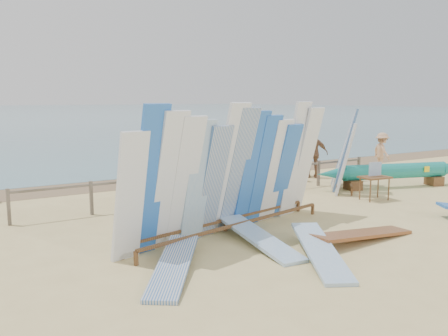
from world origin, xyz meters
TOP-DOWN VIEW (x-y plane):
  - ground at (0.00, 0.00)m, footprint 160.00×160.00m
  - wet_sand_strip at (0.00, 7.20)m, footprint 40.00×2.60m
  - fence at (0.00, 3.00)m, footprint 12.08×0.08m
  - main_surfboard_rack at (-1.77, -0.41)m, footprint 5.99×1.98m
  - side_surfboard_rack at (4.24, 2.04)m, footprint 2.15×2.22m
  - outrigger_canoe at (6.05, 1.41)m, footprint 5.77×2.18m
  - vendor_table at (3.80, 0.36)m, footprint 0.93×0.71m
  - flat_board_a at (-1.80, -1.46)m, footprint 0.78×2.73m
  - flat_board_c at (0.29, -2.37)m, footprint 2.72×0.67m
  - flat_board_e at (-4.00, -1.94)m, footprint 2.01×2.53m
  - flat_board_b at (-1.34, -2.80)m, footprint 1.76×2.64m
  - beach_chair_left at (1.26, 3.72)m, footprint 0.64×0.66m
  - beach_chair_right at (0.49, 3.62)m, footprint 0.71×0.73m
  - stroller at (2.67, 3.63)m, footprint 0.91×1.04m
  - beachgoer_5 at (1.32, 7.10)m, footprint 0.75×1.81m
  - beachgoer_3 at (-1.56, 6.49)m, footprint 1.30×1.07m
  - beachgoer_extra_0 at (8.83, 4.32)m, footprint 0.74×1.13m
  - beachgoer_4 at (-0.46, 3.82)m, footprint 1.04×0.71m
  - beachgoer_8 at (3.81, 5.23)m, footprint 0.76×0.89m
  - beachgoer_6 at (3.80, 4.31)m, footprint 0.76×0.82m
  - beachgoer_9 at (4.62, 5.26)m, footprint 1.21×0.93m
  - beachgoer_10 at (5.04, 4.42)m, footprint 1.17×1.06m

SIDE VIEW (x-z plane):
  - ground at x=0.00m, z-range 0.00..0.00m
  - wet_sand_strip at x=0.00m, z-range -0.01..0.01m
  - flat_board_a at x=-1.80m, z-range -0.17..0.17m
  - flat_board_c at x=0.29m, z-range -0.15..0.15m
  - flat_board_e at x=-4.00m, z-range -0.14..0.14m
  - flat_board_b at x=-1.34m, z-range -0.18..0.18m
  - beach_chair_left at x=1.26m, z-range -0.17..0.64m
  - beach_chair_right at x=0.49m, z-range -0.19..0.73m
  - vendor_table at x=3.80m, z-range -0.19..0.96m
  - stroller at x=2.67m, z-range -0.12..1.08m
  - outrigger_canoe at x=6.05m, z-range 0.12..0.95m
  - fence at x=0.00m, z-range 0.18..1.08m
  - beachgoer_6 at x=3.80m, z-range 0.00..1.56m
  - beachgoer_extra_0 at x=8.83m, z-range 0.00..1.62m
  - beachgoer_4 at x=-0.46m, z-range 0.00..1.63m
  - beachgoer_8 at x=3.81m, z-range 0.00..1.66m
  - beachgoer_9 at x=4.62m, z-range 0.00..1.74m
  - beachgoer_3 at x=-1.56m, z-range 0.00..1.88m
  - beachgoer_5 at x=1.32m, z-range 0.00..1.89m
  - beachgoer_10 at x=5.04m, z-range 0.00..1.90m
  - side_surfboard_rack at x=4.24m, z-range -0.13..2.60m
  - main_surfboard_rack at x=-1.77m, z-range -0.15..2.82m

